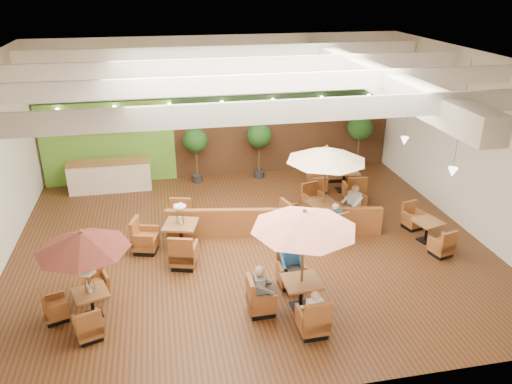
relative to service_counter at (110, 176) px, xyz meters
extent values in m
plane|color=#381E0F|center=(4.40, -5.10, -0.58)|extent=(14.00, 14.00, 0.00)
cube|color=silver|center=(4.40, 0.90, 2.17)|extent=(14.00, 0.04, 5.50)
cube|color=silver|center=(4.40, -11.10, 2.17)|extent=(14.00, 0.04, 5.50)
cube|color=silver|center=(11.40, -5.10, 2.17)|extent=(0.04, 12.00, 5.50)
cube|color=white|center=(4.40, -5.10, 4.92)|extent=(14.00, 12.00, 0.04)
cube|color=brown|center=(4.40, 0.84, 1.02)|extent=(13.90, 0.10, 3.20)
cube|color=#1E3819|center=(4.40, 0.83, 2.47)|extent=(13.90, 0.12, 0.35)
cube|color=#5B962B|center=(0.00, 0.78, 1.02)|extent=(5.00, 0.08, 3.20)
cube|color=black|center=(0.00, 0.70, 1.82)|extent=(2.60, 0.08, 0.70)
cube|color=white|center=(7.90, -5.10, 4.37)|extent=(0.60, 11.00, 0.60)
cube|color=white|center=(4.40, -9.10, 4.57)|extent=(13.60, 0.12, 0.45)
cube|color=white|center=(4.40, -6.40, 4.57)|extent=(13.60, 0.12, 0.45)
cube|color=white|center=(4.40, -3.80, 4.57)|extent=(13.60, 0.12, 0.45)
cube|color=white|center=(4.40, -1.10, 4.57)|extent=(13.60, 0.12, 0.45)
cylinder|color=black|center=(10.20, -6.10, 3.32)|extent=(0.01, 0.01, 3.20)
cone|color=white|center=(10.20, -6.10, 1.72)|extent=(0.28, 0.28, 0.28)
cylinder|color=black|center=(10.20, -3.10, 3.32)|extent=(0.01, 0.01, 3.20)
cone|color=white|center=(10.20, -3.10, 1.72)|extent=(0.28, 0.28, 0.28)
sphere|color=#FFEAC6|center=(-1.60, 0.60, 2.47)|extent=(0.14, 0.14, 0.14)
sphere|color=#FFEAC6|center=(0.40, 0.60, 2.47)|extent=(0.14, 0.14, 0.14)
sphere|color=#FFEAC6|center=(2.40, 0.60, 2.47)|extent=(0.14, 0.14, 0.14)
sphere|color=#FFEAC6|center=(4.40, 0.60, 2.47)|extent=(0.14, 0.14, 0.14)
sphere|color=#FFEAC6|center=(6.40, 0.60, 2.47)|extent=(0.14, 0.14, 0.14)
sphere|color=#FFEAC6|center=(8.40, 0.60, 2.47)|extent=(0.14, 0.14, 0.14)
sphere|color=#FFEAC6|center=(10.40, 0.60, 2.47)|extent=(0.14, 0.14, 0.14)
cube|color=beige|center=(0.00, 0.00, -0.03)|extent=(3.00, 0.70, 1.10)
cube|color=brown|center=(0.00, 0.00, 0.57)|extent=(3.00, 0.75, 0.06)
cube|color=brown|center=(5.26, -4.71, -0.12)|extent=(6.67, 1.30, 0.93)
cube|color=brown|center=(0.08, -7.75, 0.06)|extent=(0.96, 0.96, 0.05)
cylinder|color=black|center=(0.08, -7.75, -0.25)|extent=(0.09, 0.09, 0.59)
cube|color=black|center=(0.08, -7.75, -0.57)|extent=(0.51, 0.51, 0.04)
cube|color=brown|center=(0.08, -8.60, -0.31)|extent=(0.70, 0.70, 0.29)
cube|color=brown|center=(0.01, -8.83, -0.05)|extent=(0.55, 0.26, 0.63)
cube|color=brown|center=(-0.16, -8.69, -0.14)|extent=(0.22, 0.49, 0.25)
cube|color=brown|center=(0.33, -8.52, -0.14)|extent=(0.22, 0.49, 0.25)
cube|color=black|center=(0.08, -8.60, -0.52)|extent=(0.62, 0.62, 0.13)
cube|color=brown|center=(0.08, -6.90, -0.31)|extent=(0.70, 0.70, 0.29)
cube|color=brown|center=(0.15, -6.68, -0.05)|extent=(0.55, 0.26, 0.63)
cube|color=brown|center=(0.33, -6.82, -0.14)|extent=(0.22, 0.49, 0.25)
cube|color=brown|center=(-0.16, -6.99, -0.14)|extent=(0.22, 0.49, 0.25)
cube|color=black|center=(0.08, -6.90, -0.52)|extent=(0.62, 0.62, 0.13)
cube|color=brown|center=(-0.77, -7.75, -0.31)|extent=(0.70, 0.70, 0.29)
cube|color=brown|center=(-0.55, -7.83, -0.05)|extent=(0.26, 0.55, 0.63)
cube|color=brown|center=(-0.85, -7.51, -0.14)|extent=(0.49, 0.22, 0.25)
cube|color=brown|center=(-0.69, -8.00, -0.14)|extent=(0.49, 0.22, 0.25)
cube|color=black|center=(-0.77, -7.75, -0.52)|extent=(0.62, 0.62, 0.13)
cylinder|color=brown|center=(0.08, -7.75, 0.54)|extent=(0.06, 0.06, 2.24)
cone|color=#4F1E17|center=(0.08, -7.75, 1.47)|extent=(2.15, 2.15, 0.45)
sphere|color=brown|center=(0.08, -7.75, 1.70)|extent=(0.10, 0.10, 0.10)
cylinder|color=silver|center=(0.08, -7.75, 0.20)|extent=(0.10, 0.10, 0.22)
cube|color=brown|center=(5.06, -8.44, 0.17)|extent=(0.91, 0.91, 0.06)
cylinder|color=black|center=(5.06, -8.44, -0.20)|extent=(0.10, 0.10, 0.69)
cube|color=black|center=(5.06, -8.44, -0.56)|extent=(0.48, 0.48, 0.04)
cube|color=brown|center=(5.06, -9.43, -0.27)|extent=(0.66, 0.66, 0.33)
cube|color=brown|center=(5.06, -9.70, 0.04)|extent=(0.65, 0.12, 0.73)
cube|color=brown|center=(4.76, -9.43, -0.06)|extent=(0.10, 0.57, 0.29)
cube|color=brown|center=(5.36, -9.42, -0.06)|extent=(0.10, 0.57, 0.29)
cube|color=black|center=(5.06, -9.43, -0.51)|extent=(0.59, 0.59, 0.15)
cube|color=brown|center=(5.06, -7.45, -0.27)|extent=(0.66, 0.66, 0.33)
cube|color=brown|center=(5.07, -7.18, 0.04)|extent=(0.65, 0.12, 0.73)
cube|color=brown|center=(5.36, -7.44, -0.06)|extent=(0.10, 0.57, 0.29)
cube|color=brown|center=(4.76, -7.45, -0.06)|extent=(0.10, 0.57, 0.29)
cube|color=black|center=(5.06, -7.45, -0.51)|extent=(0.59, 0.59, 0.15)
cube|color=brown|center=(4.07, -8.44, -0.27)|extent=(0.66, 0.66, 0.33)
cube|color=brown|center=(4.34, -8.44, 0.04)|extent=(0.12, 0.65, 0.73)
cube|color=brown|center=(4.07, -8.13, -0.06)|extent=(0.57, 0.10, 0.29)
cube|color=brown|center=(4.08, -8.74, -0.06)|extent=(0.57, 0.10, 0.29)
cube|color=black|center=(4.07, -8.44, -0.51)|extent=(0.59, 0.59, 0.15)
cylinder|color=brown|center=(5.06, -8.44, 0.72)|extent=(0.06, 0.06, 2.61)
cone|color=#E2846D|center=(5.06, -8.44, 1.84)|extent=(2.50, 2.50, 0.45)
sphere|color=brown|center=(5.06, -8.44, 2.07)|extent=(0.10, 0.10, 0.10)
cube|color=brown|center=(6.98, -4.30, 0.18)|extent=(1.11, 1.11, 0.06)
cylinder|color=black|center=(6.98, -4.30, -0.19)|extent=(0.11, 0.11, 0.70)
cube|color=black|center=(6.98, -4.30, -0.56)|extent=(0.59, 0.59, 0.04)
cube|color=brown|center=(6.98, -5.31, -0.27)|extent=(0.81, 0.81, 0.34)
cube|color=brown|center=(6.91, -5.57, 0.05)|extent=(0.66, 0.28, 0.74)
cube|color=brown|center=(6.69, -5.39, -0.05)|extent=(0.24, 0.58, 0.30)
cube|color=brown|center=(7.28, -5.23, -0.05)|extent=(0.24, 0.58, 0.30)
cube|color=black|center=(6.98, -5.31, -0.51)|extent=(0.72, 0.72, 0.15)
cube|color=brown|center=(6.98, -3.30, -0.27)|extent=(0.81, 0.81, 0.34)
cube|color=brown|center=(7.06, -3.03, 0.05)|extent=(0.66, 0.28, 0.74)
cube|color=brown|center=(7.28, -3.21, -0.05)|extent=(0.24, 0.58, 0.30)
cube|color=brown|center=(6.69, -3.38, -0.05)|extent=(0.24, 0.58, 0.30)
cube|color=black|center=(6.98, -3.30, -0.51)|extent=(0.72, 0.72, 0.15)
cube|color=brown|center=(5.98, -4.30, -0.27)|extent=(0.81, 0.81, 0.34)
cube|color=brown|center=(6.24, -4.38, 0.05)|extent=(0.28, 0.66, 0.74)
cube|color=brown|center=(5.89, -4.01, -0.05)|extent=(0.58, 0.24, 0.30)
cube|color=brown|center=(6.06, -4.60, -0.05)|extent=(0.58, 0.24, 0.30)
cube|color=black|center=(5.98, -4.30, -0.51)|extent=(0.72, 0.72, 0.15)
cube|color=brown|center=(7.99, -4.30, -0.27)|extent=(0.81, 0.81, 0.34)
cube|color=brown|center=(7.72, -4.23, 0.05)|extent=(0.28, 0.66, 0.74)
cube|color=brown|center=(8.07, -4.60, -0.05)|extent=(0.58, 0.24, 0.30)
cube|color=brown|center=(7.90, -4.01, -0.05)|extent=(0.58, 0.24, 0.30)
cube|color=black|center=(7.99, -4.30, -0.51)|extent=(0.72, 0.72, 0.15)
cylinder|color=brown|center=(6.98, -4.30, 0.74)|extent=(0.06, 0.06, 2.65)
cone|color=beige|center=(6.98, -4.30, 1.88)|extent=(2.54, 2.54, 0.45)
sphere|color=brown|center=(6.98, -4.30, 2.11)|extent=(0.10, 0.10, 0.10)
cube|color=brown|center=(2.37, -4.93, 0.21)|extent=(1.16, 1.16, 0.07)
cylinder|color=black|center=(2.37, -4.93, -0.17)|extent=(0.11, 0.11, 0.73)
cube|color=black|center=(2.37, -4.93, -0.56)|extent=(0.62, 0.62, 0.04)
cube|color=brown|center=(2.37, -5.98, -0.25)|extent=(0.85, 0.85, 0.35)
cube|color=brown|center=(2.45, -6.26, 0.08)|extent=(0.69, 0.29, 0.77)
cube|color=brown|center=(2.06, -5.89, -0.03)|extent=(0.25, 0.61, 0.31)
cube|color=brown|center=(2.68, -6.07, -0.03)|extent=(0.25, 0.61, 0.31)
cube|color=black|center=(2.37, -5.98, -0.51)|extent=(0.75, 0.75, 0.15)
cube|color=brown|center=(2.37, -3.88, -0.25)|extent=(0.85, 0.85, 0.35)
cube|color=brown|center=(2.29, -3.60, 0.08)|extent=(0.69, 0.29, 0.77)
cube|color=brown|center=(2.68, -3.97, -0.03)|extent=(0.25, 0.61, 0.31)
cube|color=brown|center=(2.06, -3.79, -0.03)|extent=(0.25, 0.61, 0.31)
cube|color=black|center=(2.37, -3.88, -0.51)|extent=(0.75, 0.75, 0.15)
cube|color=brown|center=(1.32, -4.93, -0.25)|extent=(0.85, 0.85, 0.35)
cube|color=brown|center=(1.59, -4.85, 0.08)|extent=(0.29, 0.69, 0.77)
cube|color=brown|center=(1.40, -4.62, -0.03)|extent=(0.61, 0.25, 0.31)
cube|color=brown|center=(1.23, -5.24, -0.03)|extent=(0.61, 0.25, 0.31)
cube|color=black|center=(1.32, -4.93, -0.51)|extent=(0.75, 0.75, 0.15)
cylinder|color=silver|center=(2.37, -4.93, 0.36)|extent=(0.10, 0.10, 0.22)
cube|color=brown|center=(9.77, -5.95, 0.07)|extent=(0.95, 0.95, 0.05)
cylinder|color=black|center=(9.77, -5.95, -0.25)|extent=(0.09, 0.09, 0.60)
cube|color=black|center=(9.77, -5.95, -0.56)|extent=(0.50, 0.50, 0.04)
cube|color=brown|center=(9.77, -6.81, -0.31)|extent=(0.69, 0.69, 0.29)
cube|color=brown|center=(9.70, -7.04, -0.04)|extent=(0.57, 0.23, 0.64)
cube|color=brown|center=(9.51, -6.88, -0.13)|extent=(0.20, 0.50, 0.26)
cube|color=brown|center=(10.02, -6.75, -0.13)|extent=(0.20, 0.50, 0.26)
cube|color=black|center=(9.77, -6.81, -0.52)|extent=(0.61, 0.61, 0.13)
cube|color=brown|center=(9.77, -5.08, -0.31)|extent=(0.69, 0.69, 0.29)
cube|color=brown|center=(9.83, -4.85, -0.04)|extent=(0.57, 0.23, 0.64)
cube|color=brown|center=(10.02, -5.01, -0.13)|extent=(0.20, 0.50, 0.26)
cube|color=brown|center=(9.51, -5.15, -0.13)|extent=(0.20, 0.50, 0.26)
cube|color=black|center=(9.77, -5.08, -0.52)|extent=(0.61, 0.61, 0.13)
cube|color=brown|center=(8.65, -1.73, 0.22)|extent=(1.02, 1.02, 0.07)
cylinder|color=black|center=(8.65, -1.73, -0.17)|extent=(0.11, 0.11, 0.74)
cube|color=black|center=(8.65, -1.73, -0.56)|extent=(0.54, 0.54, 0.04)
cube|color=brown|center=(8.65, -2.79, -0.25)|extent=(0.74, 0.74, 0.36)
cube|color=brown|center=(8.67, -3.08, 0.09)|extent=(0.70, 0.16, 0.78)
cube|color=brown|center=(8.32, -2.77, -0.02)|extent=(0.13, 0.62, 0.31)
cube|color=brown|center=(8.97, -2.82, -0.02)|extent=(0.13, 0.62, 0.31)
cube|color=black|center=(8.65, -2.79, -0.50)|extent=(0.66, 0.66, 0.16)
cube|color=brown|center=(8.65, -0.67, -0.25)|extent=(0.74, 0.74, 0.36)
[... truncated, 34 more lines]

